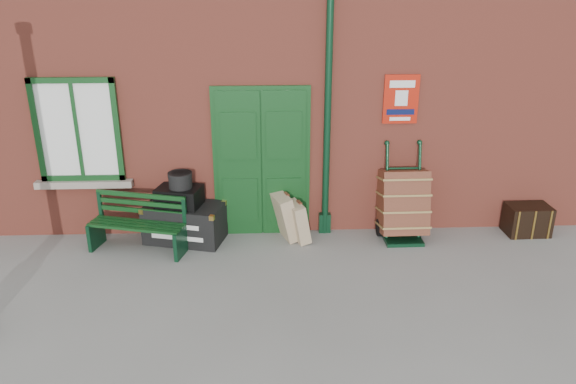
{
  "coord_description": "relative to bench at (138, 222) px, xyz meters",
  "views": [
    {
      "loc": [
        -0.24,
        -6.36,
        3.76
      ],
      "look_at": [
        0.05,
        0.6,
        1.0
      ],
      "focal_mm": 35.0,
      "sensor_mm": 36.0,
      "label": 1
    }
  ],
  "objects": [
    {
      "name": "hatbox",
      "position": [
        0.59,
        0.27,
        0.53
      ],
      "size": [
        0.41,
        0.41,
        0.22
      ],
      "primitive_type": "cylinder",
      "rotation": [
        0.0,
        0.0,
        -0.25
      ],
      "color": "black",
      "rests_on": "strongbox"
    },
    {
      "name": "ground",
      "position": [
        2.06,
        -0.98,
        -0.43
      ],
      "size": [
        80.0,
        80.0,
        0.0
      ],
      "primitive_type": "plane",
      "color": "gray",
      "rests_on": "ground"
    },
    {
      "name": "station_building",
      "position": [
        2.06,
        2.52,
        1.74
      ],
      "size": [
        10.3,
        4.3,
        4.36
      ],
      "color": "#AC4937",
      "rests_on": "ground"
    },
    {
      "name": "suitcase_front",
      "position": [
        2.28,
        0.18,
        -0.12
      ],
      "size": [
        0.4,
        0.5,
        0.61
      ],
      "primitive_type": "cube",
      "rotation": [
        0.0,
        -0.18,
        0.32
      ],
      "color": "tan",
      "rests_on": "ground"
    },
    {
      "name": "suitcase_back",
      "position": [
        2.1,
        0.27,
        -0.07
      ],
      "size": [
        0.48,
        0.57,
        0.71
      ],
      "primitive_type": "cube",
      "rotation": [
        0.0,
        -0.23,
        0.32
      ],
      "color": "tan",
      "rests_on": "ground"
    },
    {
      "name": "porter_trolley",
      "position": [
        3.84,
        0.25,
        0.12
      ],
      "size": [
        0.7,
        0.75,
        1.41
      ],
      "rotation": [
        0.0,
        0.0,
        0.01
      ],
      "color": "black",
      "rests_on": "ground"
    },
    {
      "name": "dark_trunk",
      "position": [
        5.79,
        0.27,
        -0.2
      ],
      "size": [
        0.64,
        0.43,
        0.46
      ],
      "primitive_type": "cube",
      "rotation": [
        0.0,
        0.0,
        0.02
      ],
      "color": "black",
      "rests_on": "ground"
    },
    {
      "name": "bench",
      "position": [
        0.0,
        0.0,
        0.0
      ],
      "size": [
        1.43,
        0.76,
        0.85
      ],
      "rotation": [
        0.0,
        0.0,
        -0.26
      ],
      "color": "#103B16",
      "rests_on": "ground"
    },
    {
      "name": "strongbox",
      "position": [
        0.56,
        0.27,
        0.28
      ],
      "size": [
        0.71,
        0.59,
        0.28
      ],
      "primitive_type": "cube",
      "rotation": [
        0.0,
        0.0,
        -0.25
      ],
      "color": "black",
      "rests_on": "houdini_trunk"
    },
    {
      "name": "houdini_trunk",
      "position": [
        0.61,
        0.27,
        -0.14
      ],
      "size": [
        1.24,
        0.88,
        0.56
      ],
      "primitive_type": "cube",
      "rotation": [
        0.0,
        0.0,
        -0.25
      ],
      "color": "black",
      "rests_on": "ground"
    }
  ]
}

